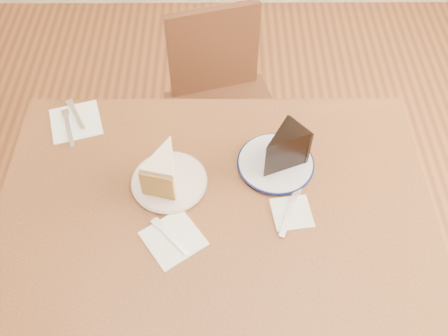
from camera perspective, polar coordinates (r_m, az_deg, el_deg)
ground at (r=2.05m, az=-0.73°, el=-15.48°), size 4.00×4.00×0.00m
table at (r=1.46m, az=-0.99°, el=-6.13°), size 1.20×0.80×0.75m
chair_far at (r=1.99m, az=-0.12°, el=6.83°), size 0.51×0.51×0.84m
plate_cream at (r=1.42m, az=-6.26°, el=-1.57°), size 0.20×0.20×0.01m
plate_navy at (r=1.46m, az=5.91°, el=0.54°), size 0.21×0.21×0.01m
carrot_cake at (r=1.39m, az=-6.70°, el=0.20°), size 0.12×0.15×0.09m
chocolate_cake at (r=1.40m, az=6.50°, el=1.80°), size 0.15×0.15×0.12m
napkin_cream at (r=1.32m, az=-5.82°, el=-8.02°), size 0.19×0.19×0.00m
napkin_navy at (r=1.37m, az=7.76°, el=-5.09°), size 0.12×0.12×0.00m
napkin_spare at (r=1.62m, az=-16.58°, el=5.09°), size 0.19×0.19×0.00m
fork_cream at (r=1.32m, az=-6.12°, el=-7.80°), size 0.11×0.11×0.00m
knife_navy at (r=1.37m, az=7.53°, el=-4.90°), size 0.07×0.17×0.00m
fork_spare at (r=1.64m, az=-16.55°, el=5.86°), size 0.08×0.13×0.00m
knife_spare at (r=1.61m, az=-17.33°, el=4.38°), size 0.06×0.16×0.00m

